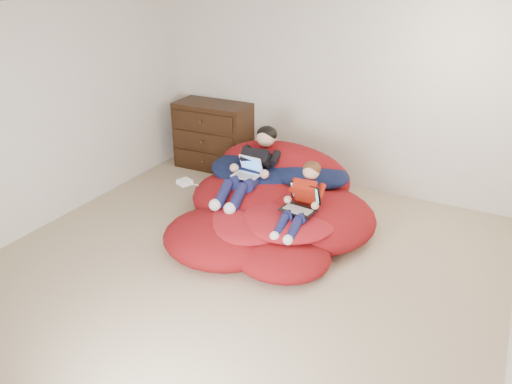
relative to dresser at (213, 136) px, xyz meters
name	(u,v)px	position (x,y,z in m)	size (l,w,h in m)	color
room_shell	(240,249)	(1.70, -2.21, -0.27)	(5.10, 5.10, 2.77)	tan
dresser	(213,136)	(0.00, 0.00, 0.00)	(1.11, 0.62, 0.98)	black
beanbag_pile	(272,205)	(1.58, -1.23, -0.23)	(2.30, 2.38, 0.87)	maroon
cream_pillow	(268,147)	(1.09, -0.38, 0.13)	(0.41, 0.26, 0.26)	#EDE9CD
older_boy	(253,164)	(1.25, -1.09, 0.17)	(0.39, 1.27, 0.68)	black
younger_boy	(303,197)	(2.08, -1.53, 0.10)	(0.27, 0.89, 0.60)	#A81E0E
laptop_white	(248,170)	(1.25, -1.22, 0.14)	(0.31, 0.30, 0.21)	white
laptop_black	(301,202)	(2.08, -1.56, 0.06)	(0.38, 0.37, 0.25)	black
power_adapter	(185,182)	(0.51, -1.46, -0.07)	(0.15, 0.15, 0.06)	white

